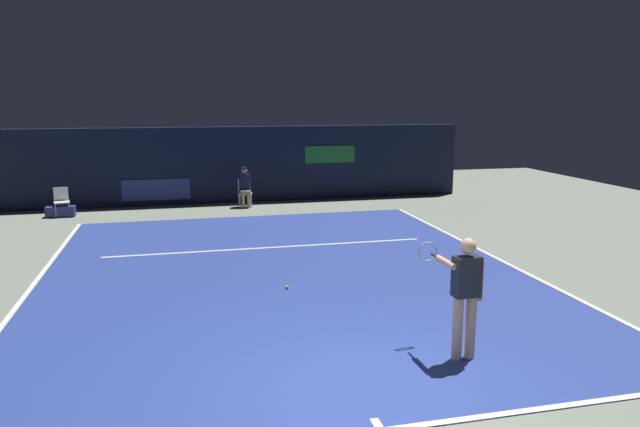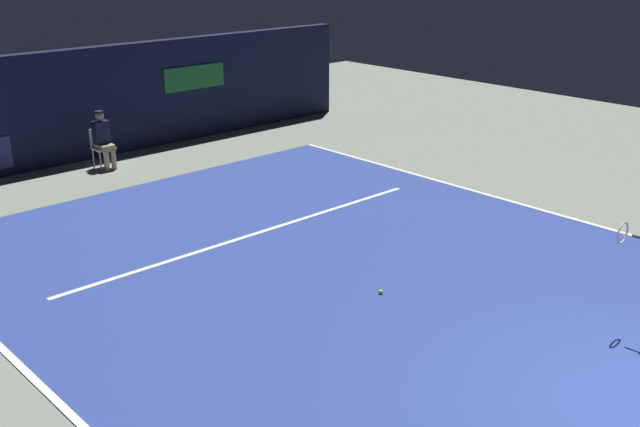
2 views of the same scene
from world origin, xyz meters
The scene contains 8 objects.
ground_plane centered at (0.00, 5.09, 0.00)m, with size 30.94×30.94×0.00m, color gray.
court_surface centered at (0.00, 5.09, 0.01)m, with size 9.82×12.17×0.01m, color navy.
line_sideline_left centered at (4.86, 5.09, 0.01)m, with size 0.10×12.17×0.01m, color white.
line_sideline_right centered at (-4.86, 5.09, 0.01)m, with size 0.10×12.17×0.01m, color white.
line_service centered at (0.00, 7.22, 0.01)m, with size 7.66×0.10×0.01m, color white.
back_wall centered at (0.00, 13.87, 1.30)m, with size 15.96×0.33×2.60m.
line_judge_on_chair centered at (0.07, 12.84, 0.69)m, with size 0.44×0.53×1.32m.
tennis_ball centered at (-0.12, 4.05, 0.05)m, with size 0.07×0.07×0.07m, color #CCE033.
Camera 2 is at (-7.65, -2.75, 4.96)m, focal length 42.46 mm.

